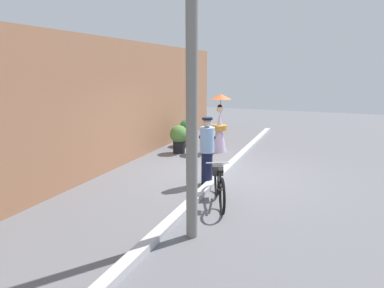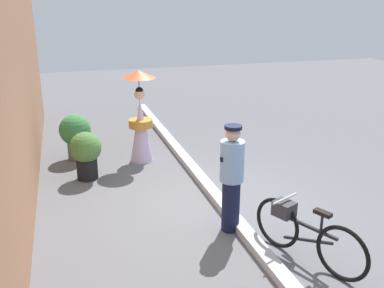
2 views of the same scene
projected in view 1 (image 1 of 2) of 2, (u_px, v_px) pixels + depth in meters
ground_plane at (221, 176)px, 8.58m from camera, size 30.00×30.00×0.00m
building_wall at (116, 104)px, 9.33m from camera, size 14.00×0.40×3.46m
sidewalk_curb at (221, 174)px, 8.56m from camera, size 14.00×0.20×0.12m
bicycle_near_officer at (219, 184)px, 6.78m from camera, size 1.55×0.74×0.79m
person_officer at (207, 149)px, 7.79m from camera, size 0.34×0.38×1.59m
person_with_parasol at (220, 125)px, 10.94m from camera, size 0.69×0.69×1.89m
potted_plant_by_door at (189, 130)px, 11.93m from camera, size 0.66×0.65×0.97m
potted_plant_small at (179, 137)px, 10.85m from camera, size 0.60×0.58×0.91m
utility_pole at (192, 87)px, 4.96m from camera, size 0.18×0.18×4.80m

